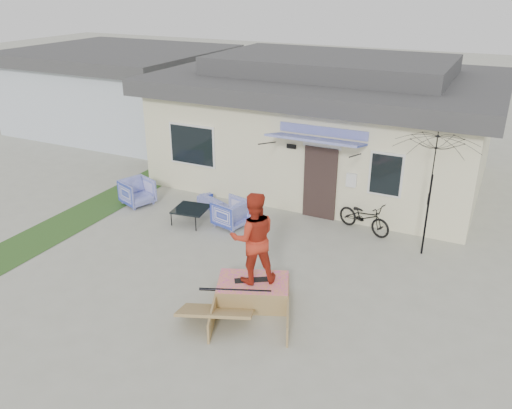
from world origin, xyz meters
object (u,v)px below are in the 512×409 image
at_px(coffee_table, 191,215).
at_px(skate_ramp, 253,292).
at_px(patio_umbrella, 431,189).
at_px(bicycle, 365,214).
at_px(skater, 253,237).
at_px(armchair_right, 231,212).
at_px(armchair_left, 137,191).
at_px(skateboard, 253,279).
at_px(loveseat, 216,201).

bearing_deg(coffee_table, skate_ramp, -39.80).
relative_size(patio_umbrella, skate_ramp, 1.18).
relative_size(bicycle, skater, 0.82).
bearing_deg(patio_umbrella, skater, -127.65).
xyz_separation_m(armchair_right, bicycle, (3.41, 1.28, 0.09)).
xyz_separation_m(armchair_left, patio_umbrella, (8.33, 0.59, 1.31)).
xyz_separation_m(patio_umbrella, skater, (-2.86, -3.71, -0.22)).
bearing_deg(skateboard, skate_ramp, -100.29).
height_order(patio_umbrella, skate_ramp, patio_umbrella).
xyz_separation_m(coffee_table, skate_ramp, (3.31, -2.76, 0.03)).
bearing_deg(skater, coffee_table, -74.07).
bearing_deg(bicycle, skater, -175.24).
height_order(loveseat, bicycle, bicycle).
distance_m(skate_ramp, skateboard, 0.28).
bearing_deg(skate_ramp, coffee_table, 118.04).
bearing_deg(skate_ramp, loveseat, 106.87).
relative_size(skate_ramp, skater, 1.00).
bearing_deg(loveseat, armchair_right, 162.59).
bearing_deg(bicycle, loveseat, 116.06).
relative_size(loveseat, patio_umbrella, 0.56).
distance_m(loveseat, armchair_right, 1.29).
distance_m(skateboard, skater, 1.01).
xyz_separation_m(armchair_left, skater, (5.46, -3.12, 1.09)).
xyz_separation_m(armchair_left, armchair_right, (3.26, -0.08, -0.01)).
bearing_deg(patio_umbrella, coffee_table, -170.78).
bearing_deg(armchair_left, skater, -98.85).
bearing_deg(loveseat, skateboard, 153.01).
xyz_separation_m(armchair_right, patio_umbrella, (5.06, 0.68, 1.33)).
relative_size(loveseat, skateboard, 1.64).
height_order(bicycle, skater, skater).
bearing_deg(armchair_right, coffee_table, -59.93).
height_order(armchair_left, patio_umbrella, patio_umbrella).
height_order(coffee_table, bicycle, bicycle).
bearing_deg(skater, patio_umbrella, -162.23).
height_order(loveseat, coffee_table, loveseat).
relative_size(armchair_right, skater, 0.43).
distance_m(patio_umbrella, skater, 4.69).
bearing_deg(patio_umbrella, loveseat, 178.40).
xyz_separation_m(skateboard, skater, (0.00, 0.00, 1.01)).
height_order(coffee_table, skateboard, skateboard).
relative_size(armchair_left, skater, 0.44).
bearing_deg(skateboard, armchair_right, 93.48).
relative_size(bicycle, patio_umbrella, 0.69).
bearing_deg(loveseat, skate_ramp, 152.84).
relative_size(loveseat, bicycle, 0.81).
distance_m(bicycle, skate_ramp, 4.53).
relative_size(bicycle, skateboard, 2.04).
height_order(loveseat, patio_umbrella, patio_umbrella).
relative_size(armchair_right, coffee_table, 0.95).
bearing_deg(loveseat, patio_umbrella, -157.80).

